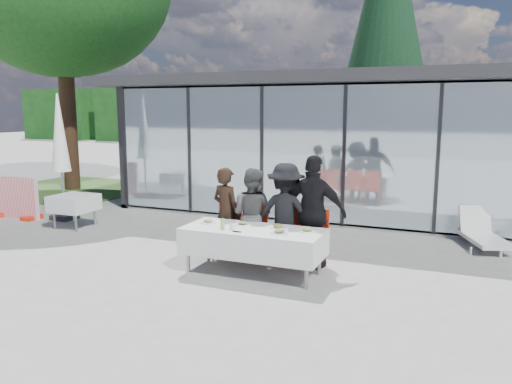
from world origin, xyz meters
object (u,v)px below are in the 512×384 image
(diner_a, at_px, (226,213))
(plate_extra, at_px, (279,232))
(dining_table, at_px, (253,241))
(market_umbrella, at_px, (60,140))
(diner_c, at_px, (286,214))
(lounger, at_px, (482,233))
(plate_d, at_px, (307,230))
(diner_chair_c, at_px, (287,233))
(diner_chair_d, at_px, (314,235))
(plate_c, at_px, (278,226))
(plate_a, at_px, (208,221))
(diner_d, at_px, (314,212))
(spare_table_left, at_px, (74,203))
(juice_bottle, at_px, (223,224))
(folded_eyeglasses, at_px, (237,232))
(conifer_tree, at_px, (387,18))
(diner_chair_b, at_px, (254,229))
(diner_b, at_px, (252,215))
(diner_chair_a, at_px, (228,227))
(plate_b, at_px, (243,224))

(diner_a, height_order, plate_extra, diner_a)
(dining_table, height_order, market_umbrella, market_umbrella)
(diner_c, height_order, lounger, diner_c)
(plate_d, xyz_separation_m, market_umbrella, (-6.65, 1.86, 1.14))
(diner_c, bearing_deg, diner_chair_c, -93.75)
(diner_chair_d, distance_m, plate_c, 0.75)
(market_umbrella, bearing_deg, lounger, 7.63)
(diner_chair_c, xyz_separation_m, plate_extra, (0.18, -0.90, 0.24))
(plate_d, bearing_deg, plate_a, -178.53)
(diner_a, relative_size, diner_d, 0.86)
(plate_c, relative_size, spare_table_left, 0.31)
(juice_bottle, relative_size, folded_eyeglasses, 1.17)
(diner_c, xyz_separation_m, plate_d, (0.55, -0.56, -0.10))
(diner_chair_d, bearing_deg, spare_table_left, 173.36)
(juice_bottle, bearing_deg, diner_c, 49.32)
(diner_a, bearing_deg, plate_a, 103.35)
(dining_table, xyz_separation_m, spare_table_left, (-4.95, 1.42, 0.02))
(dining_table, distance_m, lounger, 4.74)
(plate_extra, bearing_deg, conifer_tree, 91.79)
(plate_d, distance_m, juice_bottle, 1.35)
(plate_c, height_order, juice_bottle, juice_bottle)
(diner_chair_b, distance_m, lounger, 4.52)
(dining_table, bearing_deg, market_umbrella, 161.09)
(diner_chair_d, distance_m, juice_bottle, 1.59)
(plate_a, distance_m, plate_extra, 1.36)
(diner_b, relative_size, diner_c, 0.94)
(diner_b, distance_m, lounger, 4.58)
(diner_d, distance_m, plate_extra, 0.90)
(diner_a, xyz_separation_m, diner_chair_c, (1.12, 0.07, -0.28))
(juice_bottle, height_order, spare_table_left, juice_bottle)
(diner_a, height_order, diner_chair_d, diner_a)
(dining_table, bearing_deg, diner_chair_d, 43.16)
(diner_chair_a, xyz_separation_m, conifer_tree, (0.90, 11.92, 5.45))
(diner_c, bearing_deg, diner_d, 176.25)
(spare_table_left, relative_size, conifer_tree, 0.08)
(diner_chair_a, bearing_deg, diner_chair_d, 0.00)
(diner_chair_b, distance_m, folded_eyeglasses, 1.09)
(diner_b, bearing_deg, market_umbrella, -4.67)
(plate_a, bearing_deg, folded_eyeglasses, -28.66)
(plate_a, distance_m, lounger, 5.36)
(diner_a, xyz_separation_m, market_umbrella, (-4.98, 1.30, 1.10))
(diner_c, height_order, spare_table_left, diner_c)
(diner_d, bearing_deg, juice_bottle, 39.69)
(folded_eyeglasses, bearing_deg, diner_b, 99.27)
(dining_table, bearing_deg, diner_chair_a, 137.08)
(diner_b, relative_size, plate_a, 6.22)
(dining_table, relative_size, conifer_tree, 0.22)
(diner_chair_d, bearing_deg, juice_bottle, -142.73)
(diner_chair_d, xyz_separation_m, plate_extra, (-0.31, -0.90, 0.24))
(diner_c, distance_m, plate_b, 0.78)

